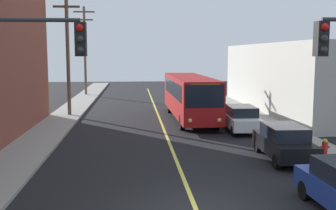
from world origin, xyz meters
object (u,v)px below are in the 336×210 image
utility_pole_mid (68,45)px  utility_pole_far (85,47)px  parked_car_white (241,118)px  traffic_signal_left_corner (14,73)px  parked_car_black (284,142)px  city_bus (189,95)px  fire_hydrant (325,147)px

utility_pole_mid → utility_pole_far: utility_pole_far is taller
parked_car_white → traffic_signal_left_corner: (-10.21, -12.55, 3.46)m
parked_car_black → traffic_signal_left_corner: traffic_signal_left_corner is taller
traffic_signal_left_corner → parked_car_white: bearing=50.9°
parked_car_black → utility_pole_mid: (-11.92, 14.13, 4.69)m
city_bus → parked_car_white: size_ratio=2.73×
utility_pole_mid → traffic_signal_left_corner: (1.54, -19.77, -1.23)m
parked_car_black → city_bus: bearing=103.0°
utility_pole_mid → traffic_signal_left_corner: bearing=-85.5°
utility_pole_mid → utility_pole_far: bearing=92.1°
parked_car_black → utility_pole_far: (-12.50, 30.25, 4.86)m
utility_pole_far → city_bus: bearing=-62.0°
parked_car_black → parked_car_white: same height
fire_hydrant → parked_car_white: bearing=106.1°
utility_pole_far → parked_car_black: bearing=-67.5°
city_bus → utility_pole_far: utility_pole_far is taller
parked_car_white → utility_pole_mid: (-11.76, 7.21, 4.69)m
utility_pole_mid → fire_hydrant: 20.49m
utility_pole_far → fire_hydrant: (14.38, -30.44, -5.12)m
utility_pole_far → traffic_signal_left_corner: bearing=-86.6°
parked_car_white → utility_pole_mid: size_ratio=0.46×
city_bus → utility_pole_mid: bearing=166.6°
utility_pole_far → fire_hydrant: utility_pole_far is taller
utility_pole_far → fire_hydrant: bearing=-64.7°
city_bus → fire_hydrant: city_bus is taller
utility_pole_far → traffic_signal_left_corner: (2.12, -35.89, -1.40)m
parked_car_black → traffic_signal_left_corner: size_ratio=0.74×
parked_car_black → traffic_signal_left_corner: (-10.38, -5.63, 3.46)m
parked_car_black → utility_pole_mid: bearing=130.2°
utility_pole_mid → traffic_signal_left_corner: utility_pole_mid is taller
parked_car_black → fire_hydrant: (1.88, -0.18, -0.26)m
utility_pole_mid → city_bus: bearing=-13.4°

